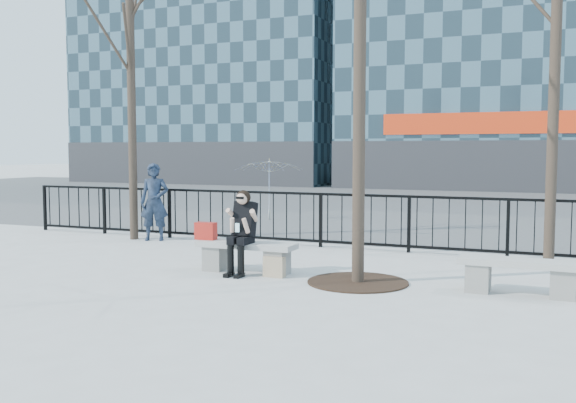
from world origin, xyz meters
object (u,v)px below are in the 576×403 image
at_px(standing_man, 154,202).
at_px(bench_main, 246,254).
at_px(bench_second, 520,273).
at_px(seated_woman, 241,232).

bearing_deg(standing_man, bench_main, -59.09).
height_order(bench_main, bench_second, bench_main).
distance_m(bench_second, standing_man, 8.04).
xyz_separation_m(bench_main, seated_woman, (0.00, -0.16, 0.37)).
relative_size(bench_main, seated_woman, 1.23).
bearing_deg(standing_man, bench_second, -41.34).
bearing_deg(bench_main, standing_man, 144.01).
xyz_separation_m(bench_second, seated_woman, (-4.16, -0.17, 0.37)).
distance_m(seated_woman, standing_man, 4.38).
relative_size(bench_second, standing_man, 0.97).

